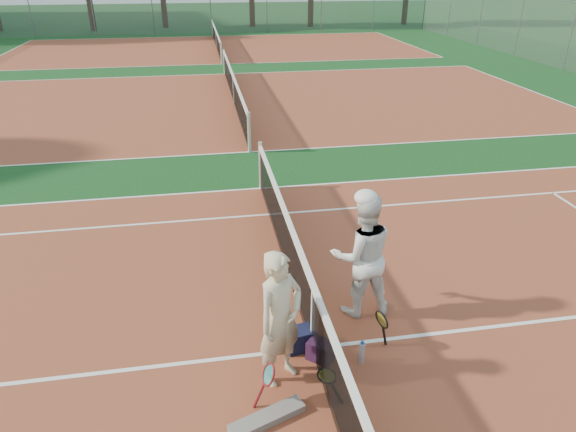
{
  "coord_description": "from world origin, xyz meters",
  "views": [
    {
      "loc": [
        -1.23,
        -5.23,
        4.65
      ],
      "look_at": [
        0.0,
        1.9,
        1.05
      ],
      "focal_mm": 32.0,
      "sensor_mm": 36.0,
      "label": 1
    }
  ],
  "objects_px": {
    "water_bottle": "(362,353)",
    "player_a": "(280,319)",
    "sports_bag_navy": "(300,339)",
    "racket_black_held": "(381,330)",
    "racket_spare": "(327,376)",
    "player_b": "(362,255)",
    "net_main": "(313,318)",
    "sports_bag_purple": "(321,351)",
    "racket_red": "(269,385)"
  },
  "relations": [
    {
      "from": "racket_red",
      "to": "water_bottle",
      "type": "xyz_separation_m",
      "value": [
        1.27,
        0.48,
        -0.13
      ]
    },
    {
      "from": "racket_black_held",
      "to": "water_bottle",
      "type": "bearing_deg",
      "value": 14.04
    },
    {
      "from": "player_a",
      "to": "racket_black_held",
      "type": "xyz_separation_m",
      "value": [
        1.39,
        0.3,
        -0.59
      ]
    },
    {
      "from": "player_b",
      "to": "racket_spare",
      "type": "height_order",
      "value": "player_b"
    },
    {
      "from": "player_b",
      "to": "water_bottle",
      "type": "distance_m",
      "value": 1.37
    },
    {
      "from": "racket_black_held",
      "to": "water_bottle",
      "type": "height_order",
      "value": "racket_black_held"
    },
    {
      "from": "racket_spare",
      "to": "sports_bag_purple",
      "type": "bearing_deg",
      "value": -8.72
    },
    {
      "from": "racket_red",
      "to": "water_bottle",
      "type": "bearing_deg",
      "value": 8.22
    },
    {
      "from": "racket_red",
      "to": "sports_bag_purple",
      "type": "bearing_deg",
      "value": 26.77
    },
    {
      "from": "player_b",
      "to": "racket_black_held",
      "type": "height_order",
      "value": "player_b"
    },
    {
      "from": "sports_bag_navy",
      "to": "racket_black_held",
      "type": "bearing_deg",
      "value": -9.18
    },
    {
      "from": "racket_red",
      "to": "racket_spare",
      "type": "distance_m",
      "value": 0.87
    },
    {
      "from": "player_a",
      "to": "racket_black_held",
      "type": "relative_size",
      "value": 3.0
    },
    {
      "from": "racket_black_held",
      "to": "player_b",
      "type": "bearing_deg",
      "value": -108.85
    },
    {
      "from": "racket_spare",
      "to": "sports_bag_navy",
      "type": "xyz_separation_m",
      "value": [
        -0.22,
        0.58,
        0.14
      ]
    },
    {
      "from": "player_b",
      "to": "racket_red",
      "type": "xyz_separation_m",
      "value": [
        -1.55,
        -1.56,
        -0.66
      ]
    },
    {
      "from": "player_b",
      "to": "net_main",
      "type": "bearing_deg",
      "value": 40.18
    },
    {
      "from": "racket_black_held",
      "to": "racket_spare",
      "type": "distance_m",
      "value": 0.96
    },
    {
      "from": "net_main",
      "to": "sports_bag_navy",
      "type": "distance_m",
      "value": 0.39
    },
    {
      "from": "racket_black_held",
      "to": "racket_spare",
      "type": "relative_size",
      "value": 0.98
    },
    {
      "from": "player_a",
      "to": "player_b",
      "type": "bearing_deg",
      "value": 5.71
    },
    {
      "from": "racket_spare",
      "to": "water_bottle",
      "type": "relative_size",
      "value": 2.0
    },
    {
      "from": "racket_red",
      "to": "racket_black_held",
      "type": "distance_m",
      "value": 1.74
    },
    {
      "from": "racket_spare",
      "to": "racket_black_held",
      "type": "bearing_deg",
      "value": -72.99
    },
    {
      "from": "net_main",
      "to": "player_a",
      "type": "bearing_deg",
      "value": -139.11
    },
    {
      "from": "racket_black_held",
      "to": "sports_bag_purple",
      "type": "xyz_separation_m",
      "value": [
        -0.83,
        -0.09,
        -0.16
      ]
    },
    {
      "from": "player_a",
      "to": "racket_spare",
      "type": "distance_m",
      "value": 1.04
    },
    {
      "from": "racket_black_held",
      "to": "water_bottle",
      "type": "distance_m",
      "value": 0.42
    },
    {
      "from": "sports_bag_purple",
      "to": "sports_bag_navy",
      "type": "bearing_deg",
      "value": 130.56
    },
    {
      "from": "sports_bag_purple",
      "to": "water_bottle",
      "type": "relative_size",
      "value": 1.11
    },
    {
      "from": "player_a",
      "to": "water_bottle",
      "type": "height_order",
      "value": "player_a"
    },
    {
      "from": "sports_bag_navy",
      "to": "water_bottle",
      "type": "relative_size",
      "value": 1.28
    },
    {
      "from": "net_main",
      "to": "water_bottle",
      "type": "height_order",
      "value": "net_main"
    },
    {
      "from": "sports_bag_purple",
      "to": "water_bottle",
      "type": "height_order",
      "value": "water_bottle"
    },
    {
      "from": "net_main",
      "to": "sports_bag_purple",
      "type": "bearing_deg",
      "value": -73.6
    },
    {
      "from": "racket_red",
      "to": "player_b",
      "type": "bearing_deg",
      "value": 32.67
    },
    {
      "from": "net_main",
      "to": "racket_spare",
      "type": "height_order",
      "value": "net_main"
    },
    {
      "from": "racket_red",
      "to": "sports_bag_navy",
      "type": "xyz_separation_m",
      "value": [
        0.55,
        0.88,
        -0.13
      ]
    },
    {
      "from": "water_bottle",
      "to": "racket_spare",
      "type": "bearing_deg",
      "value": -160.17
    },
    {
      "from": "player_a",
      "to": "sports_bag_navy",
      "type": "bearing_deg",
      "value": 19.14
    },
    {
      "from": "player_b",
      "to": "sports_bag_purple",
      "type": "xyz_separation_m",
      "value": [
        -0.79,
        -0.94,
        -0.8
      ]
    },
    {
      "from": "player_a",
      "to": "racket_black_held",
      "type": "height_order",
      "value": "player_a"
    },
    {
      "from": "racket_red",
      "to": "racket_black_held",
      "type": "relative_size",
      "value": 0.95
    },
    {
      "from": "racket_black_held",
      "to": "sports_bag_purple",
      "type": "height_order",
      "value": "racket_black_held"
    },
    {
      "from": "water_bottle",
      "to": "sports_bag_navy",
      "type": "bearing_deg",
      "value": 150.98
    },
    {
      "from": "sports_bag_purple",
      "to": "net_main",
      "type": "bearing_deg",
      "value": 106.4
    },
    {
      "from": "sports_bag_navy",
      "to": "player_a",
      "type": "bearing_deg",
      "value": -126.15
    },
    {
      "from": "sports_bag_navy",
      "to": "sports_bag_purple",
      "type": "height_order",
      "value": "sports_bag_navy"
    },
    {
      "from": "water_bottle",
      "to": "player_a",
      "type": "bearing_deg",
      "value": -176.42
    },
    {
      "from": "racket_red",
      "to": "sports_bag_navy",
      "type": "distance_m",
      "value": 1.04
    }
  ]
}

